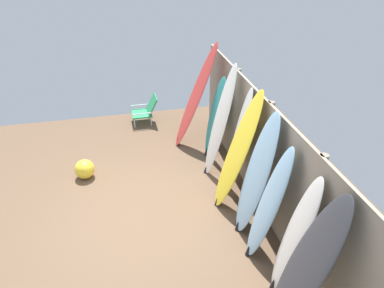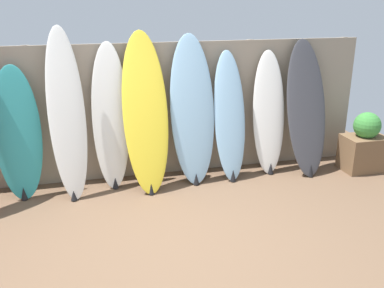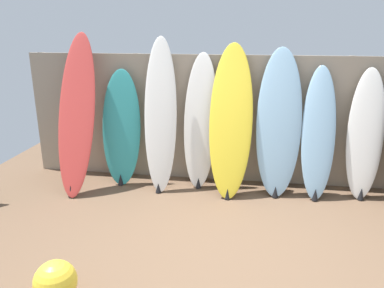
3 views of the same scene
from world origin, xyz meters
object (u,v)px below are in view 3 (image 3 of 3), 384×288
Objects in this scene: surfboard_white_7 at (365,135)px; surfboard_white_2 at (161,116)px; surfboard_yellow_4 at (231,122)px; surfboard_skyblue_6 at (318,134)px; surfboard_red_0 at (77,115)px; surfboard_teal_1 at (121,129)px; beach_ball at (55,282)px; surfboard_skyblue_5 at (279,124)px; surfboard_white_3 at (200,123)px.

surfboard_white_2 is at bearing -177.32° from surfboard_white_7.
surfboard_yellow_4 is 1.13m from surfboard_skyblue_6.
surfboard_red_0 is at bearing -175.15° from surfboard_yellow_4.
beach_ball is at bearing -84.21° from surfboard_teal_1.
surfboard_white_2 reaches higher than surfboard_yellow_4.
surfboard_yellow_4 is at bearing -177.52° from surfboard_skyblue_6.
surfboard_skyblue_5 is 1.13× the size of surfboard_skyblue_6.
surfboard_red_0 reaches higher than surfboard_skyblue_6.
surfboard_red_0 is 3.78m from surfboard_white_7.
surfboard_white_2 is 1.22× the size of surfboard_white_7.
beach_ball is (-0.34, -2.39, -0.84)m from surfboard_white_2.
surfboard_white_3 reaches higher than surfboard_teal_1.
surfboard_white_3 is (1.62, 0.33, -0.13)m from surfboard_red_0.
surfboard_white_2 reaches higher than surfboard_skyblue_6.
surfboard_teal_1 is 0.82× the size of surfboard_yellow_4.
surfboard_yellow_4 is at bearing -0.15° from surfboard_white_2.
surfboard_white_3 is 2.78m from beach_ball.
beach_ball is (-0.85, -2.55, -0.73)m from surfboard_white_3.
surfboard_red_0 is 1.07× the size of surfboard_yellow_4.
surfboard_skyblue_5 is at bearing -4.97° from surfboard_white_3.
surfboard_skyblue_6 is (1.54, -0.11, -0.07)m from surfboard_white_3.
surfboard_teal_1 is 1.54m from surfboard_yellow_4.
surfboard_white_3 is 0.45m from surfboard_yellow_4.
surfboard_white_7 is (2.66, 0.12, -0.19)m from surfboard_white_2.
surfboard_white_3 reaches higher than surfboard_white_7.
surfboard_yellow_4 is at bearing -3.16° from surfboard_teal_1.
surfboard_white_2 is at bearing -163.62° from surfboard_white_3.
surfboard_white_7 is (3.24, 0.04, 0.03)m from surfboard_teal_1.
surfboard_skyblue_6 reaches higher than beach_ball.
surfboard_white_2 is at bearing -7.96° from surfboard_teal_1.
beach_ball is at bearing -108.55° from surfboard_white_3.
surfboard_skyblue_6 is at bearing 4.01° from surfboard_red_0.
surfboard_white_3 is 1.05m from surfboard_skyblue_5.
surfboard_skyblue_6 is 4.83× the size of beach_ball.
surfboard_skyblue_5 reaches higher than beach_ball.
surfboard_teal_1 is 2.15m from surfboard_skyblue_5.
beach_ball is (0.25, -2.47, -0.62)m from surfboard_teal_1.
surfboard_white_2 reaches higher than surfboard_teal_1.
surfboard_skyblue_5 is at bearing 52.34° from beach_ball.
surfboard_teal_1 is at bearing 26.41° from surfboard_red_0.
surfboard_red_0 is at bearing -175.44° from surfboard_white_7.
surfboard_skyblue_5 is at bearing -176.74° from surfboard_white_7.
surfboard_white_2 is at bearing -178.71° from surfboard_skyblue_6.
surfboard_red_0 reaches higher than surfboard_white_7.
surfboard_red_0 reaches higher than surfboard_white_2.
surfboard_yellow_4 is (0.94, -0.00, -0.04)m from surfboard_white_2.
surfboard_white_7 is (0.59, 0.08, -0.01)m from surfboard_skyblue_6.
surfboard_yellow_4 reaches higher than beach_ball.
surfboard_skyblue_5 is at bearing 178.23° from surfboard_skyblue_6.
surfboard_white_3 is (0.52, 0.15, -0.11)m from surfboard_white_2.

